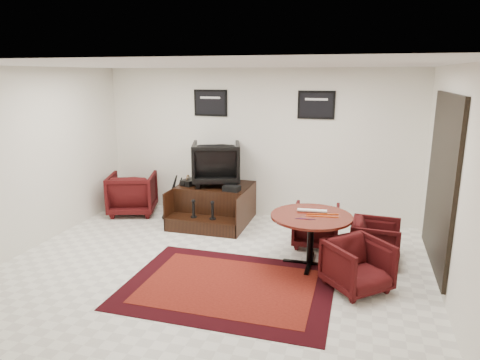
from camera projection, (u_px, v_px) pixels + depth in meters
name	position (u px, v px, depth m)	size (l,w,h in m)	color
ground	(213.00, 267.00, 6.11)	(6.00, 6.00, 0.00)	white
room_shell	(243.00, 143.00, 5.69)	(6.02, 5.02, 2.81)	white
area_rug	(228.00, 286.00, 5.56)	(2.66, 1.99, 0.01)	black
shine_podium	(214.00, 205.00, 7.98)	(1.33, 1.36, 0.68)	black
shine_chair	(216.00, 161.00, 7.91)	(0.86, 0.80, 0.88)	black
shoes_pair	(190.00, 182.00, 7.92)	(0.31, 0.35, 0.11)	black
polish_kit	(232.00, 188.00, 7.52)	(0.28, 0.19, 0.10)	black
umbrella_black	(171.00, 197.00, 7.98)	(0.34, 0.13, 0.92)	black
umbrella_hooked	(176.00, 197.00, 8.12)	(0.31, 0.12, 0.83)	black
armchair_side	(132.00, 191.00, 8.40)	(0.86, 0.81, 0.89)	black
meeting_table	(311.00, 221.00, 6.04)	(1.15, 1.15, 0.75)	#430E09
table_chair_back	(316.00, 223.00, 6.83)	(0.70, 0.66, 0.72)	black
table_chair_window	(376.00, 239.00, 6.22)	(0.67, 0.63, 0.69)	black
table_chair_corner	(358.00, 263.00, 5.41)	(0.70, 0.65, 0.72)	black
paper_roll	(312.00, 211.00, 6.14)	(0.05, 0.05, 0.42)	white
table_clutter	(320.00, 216.00, 5.97)	(0.57, 0.36, 0.01)	#E7520C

